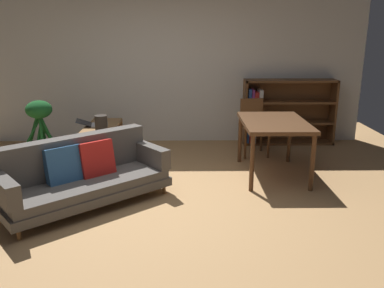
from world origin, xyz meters
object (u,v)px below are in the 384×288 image
at_px(open_laptop, 94,124).
at_px(media_console, 102,144).
at_px(potted_floor_plant, 41,127).
at_px(fabric_couch, 82,174).
at_px(dining_chair_near, 253,123).
at_px(dining_table, 274,127).
at_px(bookshelf, 283,112).
at_px(desk_speaker, 101,123).

bearing_deg(open_laptop, media_console, -24.17).
bearing_deg(potted_floor_plant, fabric_couch, -56.48).
height_order(fabric_couch, potted_floor_plant, potted_floor_plant).
xyz_separation_m(media_console, dining_chair_near, (2.32, 0.36, 0.23)).
xyz_separation_m(potted_floor_plant, dining_table, (3.29, -0.55, 0.13)).
xyz_separation_m(potted_floor_plant, bookshelf, (3.81, 1.09, 0.00)).
relative_size(desk_speaker, dining_chair_near, 0.24).
distance_m(media_console, dining_chair_near, 2.36).
relative_size(potted_floor_plant, bookshelf, 0.61).
xyz_separation_m(desk_speaker, potted_floor_plant, (-0.92, 0.15, -0.10)).
relative_size(potted_floor_plant, dining_table, 0.76).
distance_m(desk_speaker, bookshelf, 3.15).
distance_m(dining_chair_near, bookshelf, 0.92).
relative_size(dining_chair_near, bookshelf, 0.56).
bearing_deg(dining_chair_near, desk_speaker, -165.57).
bearing_deg(open_laptop, desk_speaker, -58.57).
distance_m(media_console, dining_table, 2.55).
distance_m(fabric_couch, potted_floor_plant, 1.73).
relative_size(dining_table, dining_chair_near, 1.42).
height_order(desk_speaker, dining_table, dining_table).
relative_size(desk_speaker, dining_table, 0.17).
distance_m(open_laptop, dining_chair_near, 2.45).
height_order(desk_speaker, dining_chair_near, dining_chair_near).
height_order(fabric_couch, desk_speaker, desk_speaker).
relative_size(potted_floor_plant, dining_chair_near, 1.08).
xyz_separation_m(open_laptop, dining_table, (2.54, -0.68, 0.11)).
distance_m(desk_speaker, dining_table, 2.41).
distance_m(media_console, potted_floor_plant, 0.91).
distance_m(media_console, desk_speaker, 0.45).
distance_m(fabric_couch, desk_speaker, 1.32).
bearing_deg(fabric_couch, dining_table, 20.59).
bearing_deg(dining_chair_near, bookshelf, 46.23).
bearing_deg(desk_speaker, dining_table, -9.63).
xyz_separation_m(open_laptop, potted_floor_plant, (-0.75, -0.12, -0.02)).
bearing_deg(dining_table, fabric_couch, -159.41).
xyz_separation_m(media_console, dining_table, (2.43, -0.63, 0.41)).
relative_size(fabric_couch, desk_speaker, 9.04).
xyz_separation_m(dining_table, dining_chair_near, (-0.11, 0.98, -0.18)).
bearing_deg(open_laptop, fabric_couch, -82.69).
xyz_separation_m(fabric_couch, dining_chair_near, (2.23, 1.86, 0.16)).
distance_m(media_console, bookshelf, 3.13).
height_order(fabric_couch, dining_chair_near, dining_chair_near).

